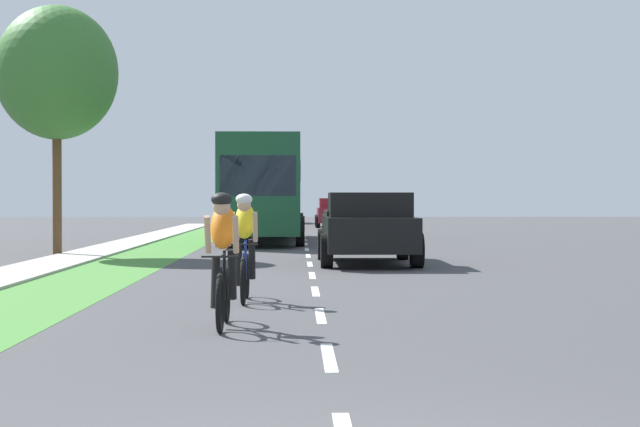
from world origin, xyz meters
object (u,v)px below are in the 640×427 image
at_px(cyclist_lead, 223,259).
at_px(sedan_maroon, 334,213).
at_px(suv_red, 280,208).
at_px(street_tree_near, 57,73).
at_px(pickup_black, 367,228).
at_px(cyclist_trailing, 245,246).
at_px(bus_dark_green, 264,185).

relative_size(cyclist_lead, sedan_maroon, 0.40).
distance_m(sedan_maroon, suv_red, 9.35).
bearing_deg(cyclist_lead, street_tree_near, 109.31).
bearing_deg(pickup_black, cyclist_trailing, -105.25).
height_order(bus_dark_green, street_tree_near, street_tree_near).
bearing_deg(street_tree_near, cyclist_lead, -70.69).
xyz_separation_m(cyclist_trailing, pickup_black, (2.39, 8.77, 0.02)).
xyz_separation_m(cyclist_lead, bus_dark_green, (-0.28, 24.32, 1.17)).
height_order(cyclist_lead, cyclist_trailing, same).
bearing_deg(pickup_black, cyclist_lead, -101.86).
relative_size(cyclist_lead, bus_dark_green, 0.15).
distance_m(cyclist_trailing, pickup_black, 9.09).
distance_m(cyclist_trailing, bus_dark_green, 21.26).
height_order(cyclist_lead, street_tree_near, street_tree_near).
bearing_deg(bus_dark_green, street_tree_near, -121.20).
bearing_deg(sedan_maroon, bus_dark_green, -99.77).
relative_size(cyclist_lead, street_tree_near, 0.26).
height_order(pickup_black, street_tree_near, street_tree_near).
xyz_separation_m(pickup_black, street_tree_near, (-7.99, 3.84, 4.00)).
relative_size(bus_dark_green, street_tree_near, 1.75).
xyz_separation_m(cyclist_lead, street_tree_near, (-5.50, 15.70, 4.02)).
xyz_separation_m(pickup_black, suv_red, (-2.62, 39.40, 0.12)).
xyz_separation_m(bus_dark_green, sedan_maroon, (3.11, 18.08, -1.21)).
distance_m(pickup_black, suv_red, 39.49).
bearing_deg(cyclist_lead, suv_red, 90.15).
distance_m(cyclist_lead, street_tree_near, 17.11).
bearing_deg(suv_red, cyclist_lead, -89.85).
bearing_deg(suv_red, cyclist_trailing, -89.72).
height_order(cyclist_lead, bus_dark_green, bus_dark_green).
bearing_deg(street_tree_near, bus_dark_green, 58.80).
relative_size(sedan_maroon, street_tree_near, 0.65).
relative_size(pickup_black, bus_dark_green, 0.44).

